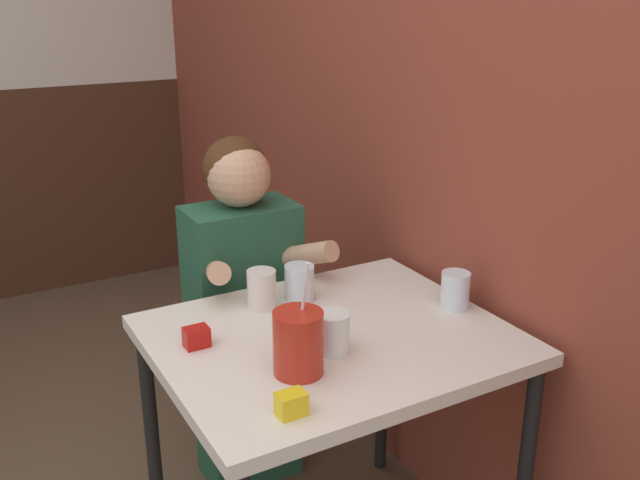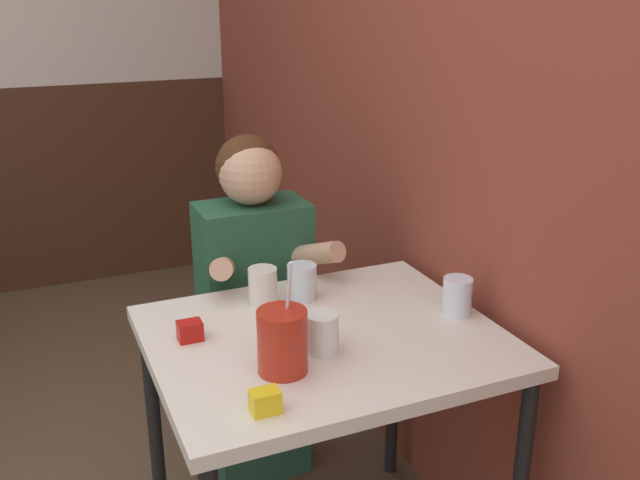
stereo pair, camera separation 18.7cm
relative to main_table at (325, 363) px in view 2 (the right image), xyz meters
name	(u,v)px [view 2 (the right image)]	position (x,y,z in m)	size (l,w,h in m)	color
brick_wall_right	(327,51)	(0.50, 1.11, 0.67)	(0.08, 4.78, 2.70)	brown
main_table	(325,363)	(0.00, 0.00, 0.00)	(0.87, 0.73, 0.76)	beige
person_seated	(255,308)	(-0.01, 0.52, -0.07)	(0.42, 0.40, 1.17)	#235138
cocktail_pitcher	(282,341)	(-0.16, -0.13, 0.16)	(0.11, 0.11, 0.27)	#B22819
glass_near_pitcher	(457,296)	(0.37, -0.03, 0.13)	(0.08, 0.08, 0.10)	silver
glass_center	(322,333)	(-0.04, -0.08, 0.13)	(0.08, 0.08, 0.10)	silver
glass_far_side	(263,286)	(-0.08, 0.23, 0.13)	(0.08, 0.08, 0.10)	silver
glass_by_brick	(302,282)	(0.03, 0.23, 0.13)	(0.08, 0.08, 0.10)	silver
condiment_ketchup	(190,331)	(-0.32, 0.10, 0.11)	(0.06, 0.04, 0.05)	#B7140F
condiment_mustard	(265,401)	(-0.25, -0.27, 0.11)	(0.06, 0.04, 0.05)	yellow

